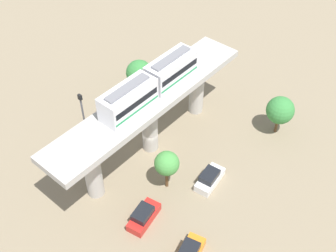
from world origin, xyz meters
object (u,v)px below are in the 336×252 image
object	(u,v)px
parked_car_white	(210,179)
signal_post	(86,129)
tree_mid_lot	(139,73)
parked_car_red	(144,216)
train	(151,84)
tree_far_corner	(167,164)
tree_near_viaduct	(280,110)

from	to	relation	value
parked_car_white	signal_post	distance (m)	15.01
parked_car_white	tree_mid_lot	bearing A→B (deg)	-28.86
parked_car_red	parked_car_white	size ratio (longest dim) A/B	1.02
train	parked_car_red	distance (m)	14.19
parked_car_white	tree_far_corner	size ratio (longest dim) A/B	0.84
parked_car_red	tree_near_viaduct	xyz separation A→B (m)	(-3.79, -20.89, 2.91)
tree_near_viaduct	parked_car_white	bearing A→B (deg)	83.13
train	tree_near_viaduct	world-z (taller)	train
parked_car_red	parked_car_white	bearing A→B (deg)	-115.75
tree_mid_lot	train	bearing A→B (deg)	141.56
train	parked_car_red	size ratio (longest dim) A/B	3.04
train	tree_near_viaduct	xyz separation A→B (m)	(-10.39, -12.14, -6.10)
parked_car_white	tree_far_corner	bearing A→B (deg)	38.22
tree_mid_lot	signal_post	bearing A→B (deg)	110.14
parked_car_white	train	bearing A→B (deg)	-8.37
train	signal_post	world-z (taller)	train
parked_car_red	tree_far_corner	xyz separation A→B (m)	(1.13, -5.09, 3.08)
tree_mid_lot	parked_car_red	bearing A→B (deg)	134.21
parked_car_red	tree_near_viaduct	distance (m)	21.43
parked_car_red	signal_post	distance (m)	11.40
train	tree_near_viaduct	distance (m)	17.10
signal_post	tree_near_viaduct	bearing A→B (deg)	-125.75
parked_car_red	tree_far_corner	size ratio (longest dim) A/B	0.85
parked_car_red	parked_car_white	distance (m)	8.89
tree_mid_lot	signal_post	size ratio (longest dim) A/B	0.48
train	parked_car_red	bearing A→B (deg)	127.00
train	tree_far_corner	bearing A→B (deg)	146.12
train	tree_mid_lot	size ratio (longest dim) A/B	2.63
parked_car_red	tree_near_viaduct	size ratio (longest dim) A/B	0.82
parked_car_white	tree_mid_lot	xyz separation A→B (m)	(17.33, -6.86, 2.56)
parked_car_red	signal_post	bearing A→B (deg)	-20.58
tree_far_corner	train	bearing A→B (deg)	-33.88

